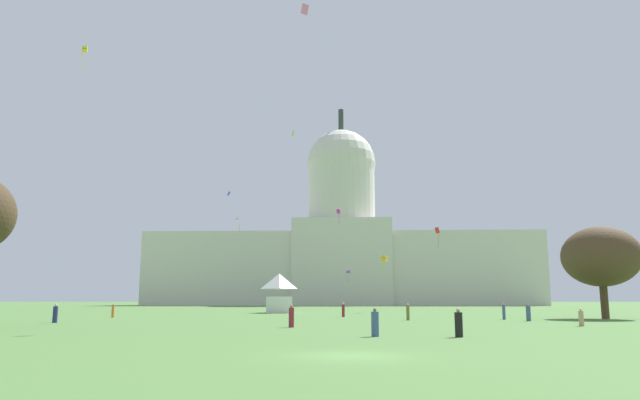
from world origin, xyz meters
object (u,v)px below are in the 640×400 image
at_px(person_maroon_near_tree_east, 343,310).
at_px(kite_gold_low, 384,259).
at_px(person_denim_near_tent, 528,313).
at_px(kite_magenta_mid, 338,212).
at_px(capitol_building, 342,250).
at_px(person_black_deep_crowd, 459,324).
at_px(kite_pink_mid, 305,9).
at_px(kite_violet_low, 348,273).
at_px(person_maroon_back_right, 291,317).
at_px(kite_blue_mid, 229,194).
at_px(tree_east_mid, 601,257).
at_px(event_tent, 279,293).
at_px(person_orange_back_center, 113,311).
at_px(person_olive_front_right, 408,312).
at_px(person_navy_back_left, 55,314).
at_px(kite_red_low, 437,232).
at_px(person_denim_mid_center, 375,324).
at_px(person_denim_edge_west, 504,312).
at_px(person_tan_edge_east, 581,318).
at_px(kite_lime_high, 293,134).
at_px(kite_yellow_high, 85,50).
at_px(kite_orange_low, 241,220).

distance_m(person_maroon_near_tree_east, kite_gold_low, 25.61).
bearing_deg(person_denim_near_tent, kite_magenta_mid, 102.22).
bearing_deg(person_maroon_near_tree_east, capitol_building, -156.60).
xyz_separation_m(person_black_deep_crowd, kite_pink_mid, (-10.30, 17.94, 29.56)).
bearing_deg(person_black_deep_crowd, kite_violet_low, 78.02).
height_order(person_maroon_back_right, kite_blue_mid, kite_blue_mid).
relative_size(tree_east_mid, kite_pink_mid, 10.67).
bearing_deg(kite_pink_mid, capitol_building, -76.14).
bearing_deg(event_tent, person_maroon_back_right, -89.74).
bearing_deg(person_black_deep_crowd, kite_pink_mid, 105.22).
bearing_deg(person_orange_back_center, person_olive_front_right, -175.04).
bearing_deg(person_denim_near_tent, person_orange_back_center, 166.81).
distance_m(person_navy_back_left, person_black_deep_crowd, 38.73).
bearing_deg(kite_red_low, person_navy_back_left, -30.44).
relative_size(person_denim_mid_center, person_black_deep_crowd, 1.00).
relative_size(kite_pink_mid, kite_magenta_mid, 0.31).
xyz_separation_m(person_denim_edge_west, person_black_deep_crowd, (-10.62, -29.29, -0.08)).
xyz_separation_m(person_tan_edge_east, kite_pink_mid, (-23.05, 3.76, 29.67)).
xyz_separation_m(tree_east_mid, person_denim_mid_center, (-27.45, -31.65, -6.17)).
relative_size(person_tan_edge_east, person_denim_near_tent, 0.85).
distance_m(person_olive_front_right, kite_red_low, 72.83).
bearing_deg(person_denim_near_tent, kite_lime_high, 109.46).
bearing_deg(person_denim_near_tent, person_denim_mid_center, -125.83).
relative_size(kite_yellow_high, kite_lime_high, 2.87).
bearing_deg(kite_gold_low, person_denim_edge_west, -41.31).
relative_size(person_denim_near_tent, person_maroon_back_right, 0.97).
xyz_separation_m(person_denim_near_tent, kite_gold_low, (-11.77, 35.55, 7.91)).
bearing_deg(kite_pink_mid, person_navy_back_left, 12.16).
relative_size(person_denim_mid_center, kite_gold_low, 0.39).
distance_m(capitol_building, person_maroon_back_right, 151.19).
height_order(person_navy_back_left, kite_orange_low, kite_orange_low).
xyz_separation_m(kite_magenta_mid, kite_blue_mid, (-26.50, -1.85, 4.30)).
xyz_separation_m(person_denim_mid_center, person_maroon_near_tree_east, (-1.80, 36.92, 0.07)).
distance_m(person_black_deep_crowd, kite_blue_mid, 110.81).
xyz_separation_m(person_tan_edge_east, person_maroon_near_tree_east, (-19.42, 23.12, 0.18)).
distance_m(person_maroon_near_tree_east, person_maroon_back_right, 26.36).
relative_size(kite_blue_mid, kite_lime_high, 0.79).
bearing_deg(person_tan_edge_east, person_black_deep_crowd, -47.54).
distance_m(person_denim_near_tent, person_maroon_near_tree_east, 22.22).
bearing_deg(kite_lime_high, kite_pink_mid, 74.53).
xyz_separation_m(tree_east_mid, person_denim_near_tent, (-10.65, -6.88, -6.16)).
xyz_separation_m(tree_east_mid, kite_blue_mid, (-56.66, 70.00, 20.42)).
bearing_deg(person_navy_back_left, kite_gold_low, 98.29).
bearing_deg(person_navy_back_left, person_denim_near_tent, 54.87).
distance_m(person_maroon_back_right, kite_orange_low, 55.89).
xyz_separation_m(person_tan_edge_east, kite_blue_mid, (-46.83, 87.85, 26.69)).
height_order(event_tent, person_denim_mid_center, event_tent).
distance_m(capitol_building, person_navy_back_left, 145.76).
height_order(kite_orange_low, kite_blue_mid, kite_blue_mid).
height_order(person_denim_near_tent, kite_lime_high, kite_lime_high).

